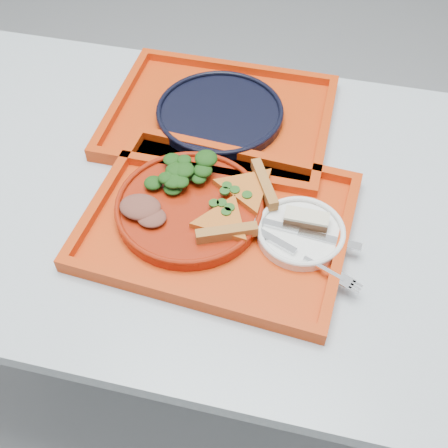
{
  "coord_description": "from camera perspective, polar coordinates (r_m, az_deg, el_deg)",
  "views": [
    {
      "loc": [
        0.23,
        -0.69,
        1.52
      ],
      "look_at": [
        0.09,
        -0.1,
        0.78
      ],
      "focal_mm": 45.0,
      "sensor_mm": 36.0,
      "label": 1
    }
  ],
  "objects": [
    {
      "name": "side_plate",
      "position": [
        0.97,
        7.78,
        -0.98
      ],
      "size": [
        0.15,
        0.15,
        0.01
      ],
      "primitive_type": "cylinder",
      "color": "white",
      "rests_on": "tray_main"
    },
    {
      "name": "fork",
      "position": [
        0.93,
        8.05,
        -3.3
      ],
      "size": [
        0.18,
        0.09,
        0.01
      ],
      "primitive_type": "cube",
      "rotation": [
        0.0,
        0.0,
        -0.41
      ],
      "color": "silver",
      "rests_on": "side_plate"
    },
    {
      "name": "tray_far",
      "position": [
        1.19,
        -0.42,
        10.56
      ],
      "size": [
        0.45,
        0.35,
        0.01
      ],
      "primitive_type": "cube",
      "rotation": [
        0.0,
        0.0,
        -0.01
      ],
      "color": "#BC3209",
      "rests_on": "table"
    },
    {
      "name": "navy_plate",
      "position": [
        1.18,
        -0.42,
        11.08
      ],
      "size": [
        0.26,
        0.26,
        0.02
      ],
      "primitive_type": "cylinder",
      "color": "black",
      "rests_on": "tray_far"
    },
    {
      "name": "knife",
      "position": [
        0.96,
        8.46,
        -0.91
      ],
      "size": [
        0.19,
        0.03,
        0.01
      ],
      "primitive_type": "cube",
      "rotation": [
        0.0,
        0.0,
        -0.09
      ],
      "color": "silver",
      "rests_on": "side_plate"
    },
    {
      "name": "meat_portion",
      "position": [
        0.98,
        -8.51,
        1.72
      ],
      "size": [
        0.07,
        0.06,
        0.02
      ],
      "primitive_type": "ellipsoid",
      "color": "brown",
      "rests_on": "dinner_plate"
    },
    {
      "name": "salad_heap",
      "position": [
        1.01,
        -4.34,
        5.57
      ],
      "size": [
        0.1,
        0.09,
        0.05
      ],
      "primitive_type": "ellipsoid",
      "color": "black",
      "rests_on": "dinner_plate"
    },
    {
      "name": "dessert_bar",
      "position": [
        0.97,
        8.37,
        0.51
      ],
      "size": [
        0.08,
        0.03,
        0.02
      ],
      "rotation": [
        0.0,
        0.0,
        -0.0
      ],
      "color": "#4F2B1A",
      "rests_on": "side_plate"
    },
    {
      "name": "table",
      "position": [
        1.12,
        -3.39,
        1.25
      ],
      "size": [
        1.6,
        0.8,
        0.75
      ],
      "color": "#9FA8B2",
      "rests_on": "ground"
    },
    {
      "name": "dinner_plate",
      "position": [
        1.0,
        -3.54,
        1.6
      ],
      "size": [
        0.26,
        0.26,
        0.02
      ],
      "primitive_type": "cylinder",
      "color": "maroon",
      "rests_on": "tray_main"
    },
    {
      "name": "pizza_slice_a",
      "position": [
        0.95,
        -0.04,
        0.48
      ],
      "size": [
        0.14,
        0.15,
        0.02
      ],
      "primitive_type": null,
      "rotation": [
        0.0,
        0.0,
        1.98
      ],
      "color": "#C67420",
      "rests_on": "dinner_plate"
    },
    {
      "name": "ground",
      "position": [
        1.69,
        -2.3,
        -13.78
      ],
      "size": [
        10.0,
        10.0,
        0.0
      ],
      "primitive_type": "plane",
      "color": "#95989D",
      "rests_on": "ground"
    },
    {
      "name": "pizza_slice_b",
      "position": [
        1.0,
        2.36,
        3.77
      ],
      "size": [
        0.16,
        0.16,
        0.02
      ],
      "primitive_type": null,
      "rotation": [
        0.0,
        0.0,
        3.62
      ],
      "color": "#C67420",
      "rests_on": "dinner_plate"
    },
    {
      "name": "tray_main",
      "position": [
        0.99,
        -0.59,
        0.06
      ],
      "size": [
        0.48,
        0.38,
        0.01
      ],
      "primitive_type": "cube",
      "rotation": [
        0.0,
        0.0,
        -0.08
      ],
      "color": "#BC3209",
      "rests_on": "table"
    }
  ]
}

